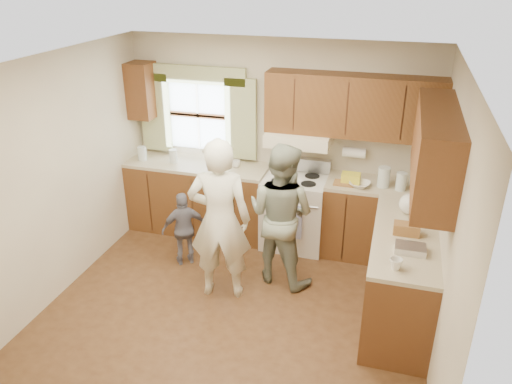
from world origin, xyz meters
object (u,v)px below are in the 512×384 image
(stove, at_px, (295,210))
(woman_left, at_px, (220,220))
(woman_right, at_px, (281,215))
(child, at_px, (185,229))

(stove, relative_size, woman_left, 0.61)
(stove, height_order, woman_left, woman_left)
(stove, distance_m, woman_right, 0.87)
(stove, xyz_separation_m, woman_left, (-0.53, -1.24, 0.42))
(woman_right, relative_size, child, 1.77)
(woman_left, bearing_deg, child, -46.75)
(stove, xyz_separation_m, child, (-1.13, -0.80, -0.01))
(woman_left, distance_m, child, 0.86)
(woman_right, bearing_deg, child, 16.32)
(woman_right, xyz_separation_m, child, (-1.15, -0.00, -0.35))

